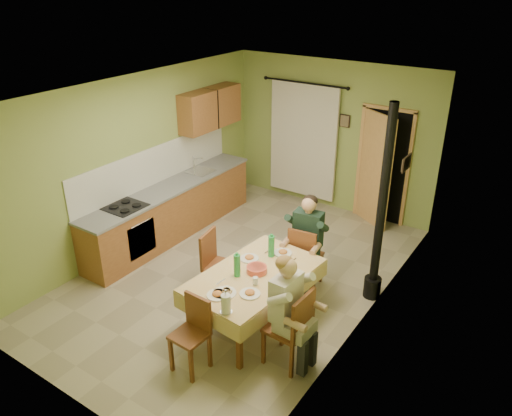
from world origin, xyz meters
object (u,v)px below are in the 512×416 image
Objects in this scene: chair_right at (288,342)px; chair_far at (305,268)px; chair_near at (191,348)px; stove_flue at (379,233)px; dining_table at (254,299)px; man_far at (307,232)px; man_right at (288,300)px; chair_left at (220,278)px.

chair_far is at bearing 24.49° from chair_right.
stove_flue is (1.19, 2.52, 0.74)m from chair_near.
stove_flue reaches higher than dining_table.
man_far is 1.00× the size of man_right.
chair_far is at bearing -162.53° from stove_flue.
dining_table is 0.95m from man_right.
man_right is at bearing -75.46° from chair_far.
chair_near is 0.67× the size of man_far.
chair_far is 1.24m from chair_left.
man_right is 1.84m from stove_flue.
man_far is (0.26, 2.24, 0.59)m from chair_near.
chair_left reaches higher than chair_far.
dining_table is 0.67× the size of stove_flue.
man_right is (0.72, -0.38, 0.50)m from dining_table.
chair_far is at bearing 125.54° from chair_left.
dining_table is 1.89m from stove_flue.
man_right is at bearing -137.60° from chair_near.
dining_table is at bearing 64.95° from man_right.
chair_far is (0.13, 1.13, -0.09)m from dining_table.
chair_far is 0.97× the size of chair_right.
chair_far is at bearing -90.00° from man_far.
dining_table is at bearing -126.52° from stove_flue.
chair_right is (0.87, 0.72, 0.00)m from chair_near.
chair_near is (-0.26, -2.22, -0.00)m from chair_far.
chair_near is 0.67× the size of man_right.
dining_table is 1.35× the size of man_far.
chair_left is at bearing -146.65° from stove_flue.
stove_flue is at bearing 10.58° from chair_far.
chair_far reaches higher than dining_table.
dining_table is at bearing 65.40° from chair_right.
man_far reaches higher than dining_table.
man_right is (0.85, 0.72, 0.59)m from chair_near.
chair_far is 2.24m from chair_near.
chair_near is 1.13m from chair_right.
man_far is 1.63m from man_right.
stove_flue is (0.93, 0.28, 0.15)m from man_far.
stove_flue reaches higher than chair_right.
chair_near is 0.91× the size of chair_right.
chair_left is (-0.61, 1.33, 0.00)m from chair_near.
chair_near is 2.88m from stove_flue.
chair_right reaches higher than chair_left.
man_far reaches higher than chair_right.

